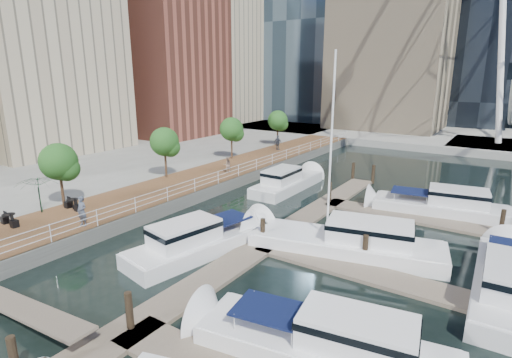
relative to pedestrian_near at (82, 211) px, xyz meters
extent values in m
plane|color=black|center=(6.91, -2.55, -1.96)|extent=(520.00, 520.00, 0.00)
cube|color=brown|center=(-2.09, 12.45, -1.46)|extent=(6.00, 60.00, 1.00)
cube|color=#595954|center=(0.91, 12.45, -1.46)|extent=(0.25, 60.00, 1.00)
cube|color=gray|center=(-29.09, 12.45, -1.46)|extent=(48.00, 90.00, 1.00)
cube|color=gray|center=(6.91, 99.45, -1.46)|extent=(200.00, 114.00, 1.00)
cube|color=gray|center=(20.91, 49.45, -1.46)|extent=(14.00, 12.00, 1.00)
cube|color=#6D6051|center=(9.91, 7.45, -1.86)|extent=(2.00, 32.00, 0.20)
cube|color=#6D6051|center=(15.91, 5.45, -1.86)|extent=(12.00, 2.00, 0.20)
cube|color=#6D6051|center=(15.91, 15.45, -1.86)|extent=(12.00, 2.00, 0.20)
cube|color=#BCAD8E|center=(-27.09, 13.45, 12.04)|extent=(14.00, 16.00, 26.00)
cube|color=brown|center=(-23.09, 31.45, 9.04)|extent=(12.00, 14.00, 20.00)
cube|color=#BCAD8E|center=(-29.09, 47.45, 13.04)|extent=(14.00, 16.00, 28.00)
cylinder|color=white|center=(18.41, 49.45, 12.04)|extent=(0.80, 0.80, 26.00)
cylinder|color=#3F2B1C|center=(-4.49, 1.45, 0.24)|extent=(0.20, 0.20, 2.40)
sphere|color=#265B1E|center=(-4.49, 1.45, 2.34)|extent=(2.60, 2.60, 2.60)
cylinder|color=#3F2B1C|center=(-4.49, 11.45, 0.24)|extent=(0.20, 0.20, 2.40)
sphere|color=#265B1E|center=(-4.49, 11.45, 2.34)|extent=(2.60, 2.60, 2.60)
cylinder|color=#3F2B1C|center=(-4.49, 21.45, 0.24)|extent=(0.20, 0.20, 2.40)
sphere|color=#265B1E|center=(-4.49, 21.45, 2.34)|extent=(2.60, 2.60, 2.60)
cylinder|color=#3F2B1C|center=(-4.49, 31.45, 0.24)|extent=(0.20, 0.20, 2.40)
sphere|color=#265B1E|center=(-4.49, 31.45, 2.34)|extent=(2.60, 2.60, 2.60)
imported|color=#464D5D|center=(0.00, 0.00, 0.00)|extent=(0.76, 0.55, 1.92)
imported|color=gray|center=(-0.89, 15.96, -0.20)|extent=(0.92, 0.93, 1.52)
imported|color=#363A44|center=(-2.87, 28.79, -0.05)|extent=(1.10, 0.51, 1.83)
imported|color=#103B1D|center=(-4.59, -0.16, 0.30)|extent=(3.64, 3.67, 2.53)
camera|label=1|loc=(22.06, -13.54, 8.32)|focal=28.00mm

